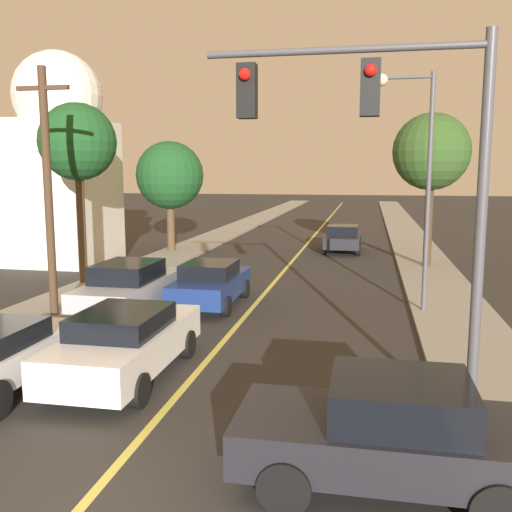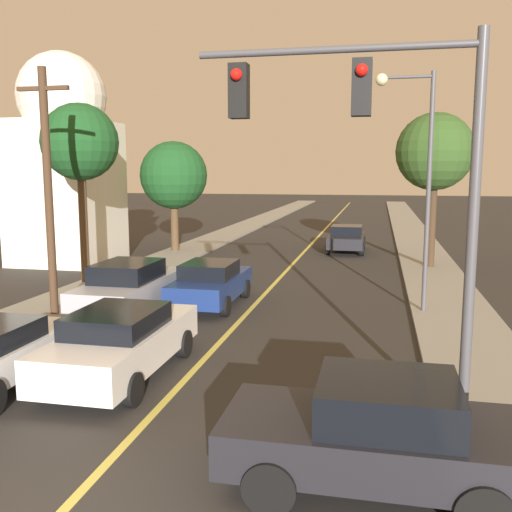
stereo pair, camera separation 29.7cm
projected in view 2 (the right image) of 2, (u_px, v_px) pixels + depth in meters
name	position (u px, v px, depth m)	size (l,w,h in m)	color
road_surface	(324.00, 230.00, 42.05)	(9.91, 80.00, 0.01)	#2D2B28
sidewalk_left	(242.00, 228.00, 43.33)	(2.50, 80.00, 0.12)	gray
sidewalk_right	(411.00, 231.00, 40.76)	(2.50, 80.00, 0.12)	gray
car_near_lane_front	(121.00, 341.00, 12.07)	(1.97, 4.68, 1.49)	white
car_near_lane_second	(211.00, 283.00, 18.50)	(1.89, 4.28, 1.45)	navy
car_outer_lane_second	(130.00, 287.00, 17.58)	(2.00, 4.88, 1.61)	#A5A8B2
car_far_oncoming	(346.00, 238.00, 30.82)	(1.97, 4.13, 1.42)	black
car_crossing_right	(378.00, 433.00, 7.79)	(4.17, 2.01, 1.57)	black
traffic_signal_mast	(383.00, 150.00, 9.27)	(4.64, 0.42, 6.42)	#47474C
streetlamp_right	(416.00, 160.00, 16.86)	(1.71, 0.36, 7.09)	#47474C
utility_pole_left	(48.00, 188.00, 16.56)	(1.60, 0.24, 7.15)	#422D1E
tree_left_near	(174.00, 176.00, 30.18)	(3.56, 3.56, 5.79)	#4C3823
tree_left_far	(80.00, 144.00, 21.29)	(2.87, 2.87, 6.74)	#4C3823
tree_right_near	(435.00, 152.00, 24.78)	(3.36, 3.36, 6.75)	#3D2B1C
domed_building_left	(65.00, 159.00, 26.66)	(4.25, 4.25, 9.77)	silver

